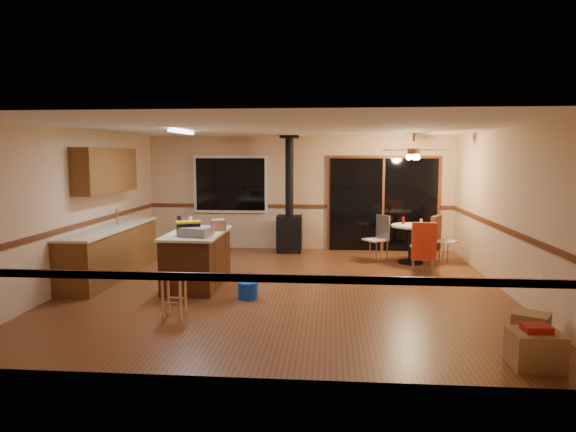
# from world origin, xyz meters

# --- Properties ---
(floor) EXTENTS (7.00, 7.00, 0.00)m
(floor) POSITION_xyz_m (0.00, 0.00, 0.00)
(floor) COLOR brown
(floor) RESTS_ON ground
(ceiling) EXTENTS (7.00, 7.00, 0.00)m
(ceiling) POSITION_xyz_m (0.00, 0.00, 2.60)
(ceiling) COLOR silver
(ceiling) RESTS_ON ground
(wall_back) EXTENTS (7.00, 0.00, 7.00)m
(wall_back) POSITION_xyz_m (0.00, 3.50, 1.30)
(wall_back) COLOR tan
(wall_back) RESTS_ON ground
(wall_front) EXTENTS (7.00, 0.00, 7.00)m
(wall_front) POSITION_xyz_m (0.00, -3.50, 1.30)
(wall_front) COLOR tan
(wall_front) RESTS_ON ground
(wall_left) EXTENTS (0.00, 7.00, 7.00)m
(wall_left) POSITION_xyz_m (-3.50, 0.00, 1.30)
(wall_left) COLOR tan
(wall_left) RESTS_ON ground
(wall_right) EXTENTS (0.00, 7.00, 7.00)m
(wall_right) POSITION_xyz_m (3.50, 0.00, 1.30)
(wall_right) COLOR tan
(wall_right) RESTS_ON ground
(chair_rail) EXTENTS (7.00, 7.00, 0.08)m
(chair_rail) POSITION_xyz_m (0.00, 0.00, 1.00)
(chair_rail) COLOR #552915
(chair_rail) RESTS_ON ground
(window) EXTENTS (1.72, 0.10, 1.32)m
(window) POSITION_xyz_m (-1.60, 3.45, 1.50)
(window) COLOR black
(window) RESTS_ON ground
(sliding_door) EXTENTS (2.52, 0.10, 2.10)m
(sliding_door) POSITION_xyz_m (1.90, 3.45, 1.05)
(sliding_door) COLOR black
(sliding_door) RESTS_ON ground
(lower_cabinets) EXTENTS (0.60, 3.00, 0.86)m
(lower_cabinets) POSITION_xyz_m (-3.20, 0.50, 0.43)
(lower_cabinets) COLOR brown
(lower_cabinets) RESTS_ON ground
(countertop) EXTENTS (0.64, 3.04, 0.04)m
(countertop) POSITION_xyz_m (-3.20, 0.50, 0.88)
(countertop) COLOR beige
(countertop) RESTS_ON lower_cabinets
(upper_cabinets) EXTENTS (0.35, 2.00, 0.80)m
(upper_cabinets) POSITION_xyz_m (-3.33, 0.70, 1.90)
(upper_cabinets) COLOR brown
(upper_cabinets) RESTS_ON ground
(kitchen_island) EXTENTS (0.88, 1.68, 0.90)m
(kitchen_island) POSITION_xyz_m (-1.50, 0.00, 0.45)
(kitchen_island) COLOR #3F1F0F
(kitchen_island) RESTS_ON ground
(wood_stove) EXTENTS (0.55, 0.50, 2.52)m
(wood_stove) POSITION_xyz_m (-0.20, 3.05, 0.73)
(wood_stove) COLOR black
(wood_stove) RESTS_ON ground
(ceiling_fan) EXTENTS (0.24, 0.24, 0.55)m
(ceiling_fan) POSITION_xyz_m (2.34, 2.10, 2.21)
(ceiling_fan) COLOR brown
(ceiling_fan) RESTS_ON ceiling
(fluorescent_strip) EXTENTS (0.10, 1.20, 0.04)m
(fluorescent_strip) POSITION_xyz_m (-1.80, 0.30, 2.56)
(fluorescent_strip) COLOR white
(fluorescent_strip) RESTS_ON ceiling
(toolbox_grey) EXTENTS (0.51, 0.36, 0.14)m
(toolbox_grey) POSITION_xyz_m (-1.39, -0.48, 0.97)
(toolbox_grey) COLOR slate
(toolbox_grey) RESTS_ON kitchen_island
(toolbox_black) EXTENTS (0.40, 0.32, 0.20)m
(toolbox_black) POSITION_xyz_m (-1.54, -0.34, 1.00)
(toolbox_black) COLOR black
(toolbox_black) RESTS_ON kitchen_island
(toolbox_yellow_lid) EXTENTS (0.44, 0.35, 0.03)m
(toolbox_yellow_lid) POSITION_xyz_m (-1.54, -0.34, 1.11)
(toolbox_yellow_lid) COLOR gold
(toolbox_yellow_lid) RESTS_ON toolbox_black
(box_on_island) EXTENTS (0.29, 0.33, 0.18)m
(box_on_island) POSITION_xyz_m (-1.18, 0.27, 0.99)
(box_on_island) COLOR olive
(box_on_island) RESTS_ON kitchen_island
(bottle_dark) EXTENTS (0.08, 0.08, 0.26)m
(bottle_dark) POSITION_xyz_m (-1.82, 0.11, 1.03)
(bottle_dark) COLOR black
(bottle_dark) RESTS_ON kitchen_island
(bottle_pink) EXTENTS (0.08, 0.08, 0.22)m
(bottle_pink) POSITION_xyz_m (-1.19, -0.17, 1.01)
(bottle_pink) COLOR #D84C8C
(bottle_pink) RESTS_ON kitchen_island
(bottle_white) EXTENTS (0.06, 0.06, 0.18)m
(bottle_white) POSITION_xyz_m (-1.77, 0.62, 0.99)
(bottle_white) COLOR white
(bottle_white) RESTS_ON kitchen_island
(bar_stool) EXTENTS (0.39, 0.39, 0.57)m
(bar_stool) POSITION_xyz_m (-1.38, -1.66, 0.29)
(bar_stool) COLOR tan
(bar_stool) RESTS_ON floor
(blue_bucket) EXTENTS (0.38, 0.38, 0.26)m
(blue_bucket) POSITION_xyz_m (-0.52, -0.73, 0.13)
(blue_bucket) COLOR blue
(blue_bucket) RESTS_ON floor
(dining_table) EXTENTS (0.80, 0.80, 0.78)m
(dining_table) POSITION_xyz_m (2.34, 2.10, 0.53)
(dining_table) COLOR black
(dining_table) RESTS_ON ground
(glass_red) EXTENTS (0.08, 0.08, 0.16)m
(glass_red) POSITION_xyz_m (2.19, 2.20, 0.86)
(glass_red) COLOR #590C14
(glass_red) RESTS_ON dining_table
(glass_cream) EXTENTS (0.07, 0.07, 0.13)m
(glass_cream) POSITION_xyz_m (2.52, 2.05, 0.84)
(glass_cream) COLOR beige
(glass_cream) RESTS_ON dining_table
(chair_left) EXTENTS (0.56, 0.56, 0.51)m
(chair_left) POSITION_xyz_m (1.72, 2.26, 0.59)
(chair_left) COLOR tan
(chair_left) RESTS_ON ground
(chair_near) EXTENTS (0.44, 0.47, 0.70)m
(chair_near) POSITION_xyz_m (2.43, 1.21, 0.60)
(chair_near) COLOR tan
(chair_near) RESTS_ON ground
(chair_right) EXTENTS (0.60, 0.59, 0.70)m
(chair_right) POSITION_xyz_m (2.87, 2.23, 0.60)
(chair_right) COLOR tan
(chair_right) RESTS_ON ground
(box_under_window) EXTENTS (0.58, 0.52, 0.39)m
(box_under_window) POSITION_xyz_m (-1.81, 2.77, 0.20)
(box_under_window) COLOR olive
(box_under_window) RESTS_ON floor
(box_corner_a) EXTENTS (0.51, 0.43, 0.38)m
(box_corner_a) POSITION_xyz_m (2.83, -2.99, 0.19)
(box_corner_a) COLOR olive
(box_corner_a) RESTS_ON floor
(box_corner_b) EXTENTS (0.51, 0.49, 0.32)m
(box_corner_b) POSITION_xyz_m (3.10, -2.16, 0.16)
(box_corner_b) COLOR olive
(box_corner_b) RESTS_ON floor
(box_small_red) EXTENTS (0.27, 0.23, 0.07)m
(box_small_red) POSITION_xyz_m (2.83, -2.99, 0.41)
(box_small_red) COLOR maroon
(box_small_red) RESTS_ON box_corner_a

